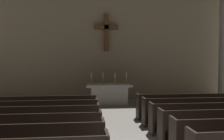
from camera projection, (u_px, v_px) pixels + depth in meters
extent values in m
cube|color=black|center=(8.00, 136.00, 5.32)|extent=(3.85, 0.05, 0.50)
cube|color=black|center=(22.00, 133.00, 6.52)|extent=(3.85, 0.40, 0.05)
cube|color=black|center=(20.00, 124.00, 6.28)|extent=(3.85, 0.05, 0.50)
cube|color=black|center=(24.00, 139.00, 6.71)|extent=(3.85, 0.04, 0.40)
cube|color=black|center=(100.00, 129.00, 6.71)|extent=(0.06, 0.50, 0.95)
cube|color=black|center=(30.00, 123.00, 7.49)|extent=(3.85, 0.40, 0.05)
cube|color=black|center=(28.00, 115.00, 7.25)|extent=(3.85, 0.05, 0.50)
cube|color=black|center=(31.00, 129.00, 7.68)|extent=(3.85, 0.04, 0.40)
cube|color=black|center=(98.00, 120.00, 7.68)|extent=(0.06, 0.50, 0.95)
cube|color=black|center=(36.00, 116.00, 8.46)|extent=(3.85, 0.40, 0.05)
cube|color=black|center=(35.00, 108.00, 8.22)|extent=(3.85, 0.05, 0.50)
cube|color=black|center=(37.00, 121.00, 8.65)|extent=(3.85, 0.04, 0.40)
cube|color=black|center=(97.00, 113.00, 8.65)|extent=(0.06, 0.50, 0.95)
cube|color=black|center=(41.00, 110.00, 9.43)|extent=(3.85, 0.40, 0.05)
cube|color=black|center=(40.00, 103.00, 9.19)|extent=(3.85, 0.05, 0.50)
cube|color=black|center=(42.00, 115.00, 9.62)|extent=(3.85, 0.04, 0.40)
cube|color=black|center=(95.00, 107.00, 9.62)|extent=(0.06, 0.50, 0.95)
cube|color=black|center=(173.00, 138.00, 5.91)|extent=(0.06, 0.50, 0.95)
cube|color=black|center=(161.00, 127.00, 6.88)|extent=(0.06, 0.50, 0.95)
cube|color=black|center=(213.00, 118.00, 8.08)|extent=(3.85, 0.40, 0.05)
cube|color=black|center=(217.00, 111.00, 7.84)|extent=(3.85, 0.05, 0.50)
cube|color=black|center=(210.00, 124.00, 8.27)|extent=(3.85, 0.04, 0.40)
cube|color=black|center=(151.00, 118.00, 7.85)|extent=(0.06, 0.50, 0.95)
cube|color=black|center=(199.00, 112.00, 9.05)|extent=(3.85, 0.40, 0.05)
cube|color=black|center=(202.00, 105.00, 8.81)|extent=(3.85, 0.05, 0.50)
cube|color=black|center=(197.00, 117.00, 9.24)|extent=(3.85, 0.04, 0.40)
cube|color=black|center=(144.00, 112.00, 8.82)|extent=(0.06, 0.50, 0.95)
cube|color=black|center=(188.00, 106.00, 10.02)|extent=(3.85, 0.40, 0.05)
cube|color=black|center=(191.00, 100.00, 9.78)|extent=(3.85, 0.05, 0.50)
cube|color=black|center=(186.00, 111.00, 10.21)|extent=(3.85, 0.04, 0.40)
cube|color=black|center=(138.00, 106.00, 9.79)|extent=(0.06, 0.50, 0.95)
cube|color=#9E998E|center=(224.00, 100.00, 13.56)|extent=(0.84, 0.84, 0.20)
cube|color=#A8A399|center=(109.00, 96.00, 12.73)|extent=(1.76, 0.72, 0.88)
cube|color=#A8A399|center=(109.00, 85.00, 12.71)|extent=(2.20, 0.90, 0.12)
cube|color=silver|center=(109.00, 84.00, 12.71)|extent=(2.09, 0.86, 0.01)
cylinder|color=#B79338|center=(91.00, 84.00, 12.61)|extent=(0.16, 0.16, 0.02)
cylinder|color=#B79338|center=(91.00, 81.00, 12.61)|extent=(0.07, 0.07, 0.30)
cylinder|color=silver|center=(91.00, 75.00, 12.59)|extent=(0.04, 0.04, 0.25)
cylinder|color=#B79338|center=(103.00, 84.00, 12.67)|extent=(0.16, 0.16, 0.02)
cylinder|color=#B79338|center=(103.00, 81.00, 12.67)|extent=(0.07, 0.07, 0.30)
cylinder|color=silver|center=(103.00, 75.00, 12.65)|extent=(0.04, 0.04, 0.25)
cylinder|color=#B79338|center=(115.00, 84.00, 12.74)|extent=(0.16, 0.16, 0.02)
cylinder|color=#B79338|center=(115.00, 81.00, 12.73)|extent=(0.07, 0.07, 0.30)
cylinder|color=silver|center=(115.00, 75.00, 12.72)|extent=(0.04, 0.04, 0.25)
cylinder|color=#B79338|center=(126.00, 84.00, 12.80)|extent=(0.16, 0.16, 0.02)
cylinder|color=#B79338|center=(126.00, 81.00, 12.79)|extent=(0.07, 0.07, 0.30)
cylinder|color=silver|center=(126.00, 75.00, 12.78)|extent=(0.04, 0.04, 0.25)
cube|color=gray|center=(106.00, 39.00, 14.38)|extent=(12.95, 0.25, 6.60)
cube|color=brown|center=(106.00, 33.00, 14.12)|extent=(0.24, 0.24, 2.00)
cube|color=brown|center=(106.00, 27.00, 14.10)|extent=(1.28, 0.24, 0.24)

